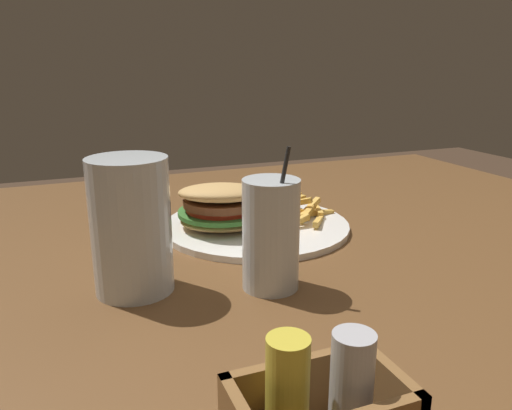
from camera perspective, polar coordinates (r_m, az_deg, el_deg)
dining_table at (r=0.74m, az=11.83°, el=-15.19°), size 1.23×1.33×0.71m
meal_plate_near at (r=0.81m, az=-1.79°, el=-1.12°), size 0.31×0.31×0.09m
beer_glass at (r=0.61m, az=-14.04°, el=-2.78°), size 0.09×0.09×0.16m
juice_glass at (r=0.60m, az=1.70°, el=-3.91°), size 0.07×0.07×0.18m
spoon at (r=0.75m, az=-14.14°, el=-4.83°), size 0.05×0.18×0.02m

